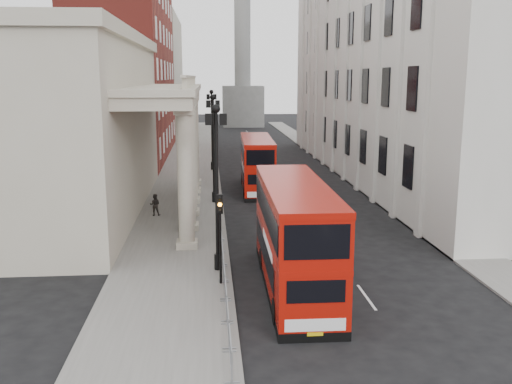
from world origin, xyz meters
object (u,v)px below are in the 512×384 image
(traffic_light, at_px, (220,222))
(bus_near, at_px, (295,234))
(bus_far, at_px, (257,163))
(pedestrian_b, at_px, (155,205))
(lamp_post_mid, at_px, (213,141))
(pedestrian_a, at_px, (186,209))
(lamp_post_north, at_px, (212,124))
(pedestrian_c, at_px, (189,196))
(monument_column, at_px, (242,45))
(lamp_post_south, at_px, (217,177))

(traffic_light, bearing_deg, bus_near, -8.59)
(bus_far, height_order, pedestrian_b, bus_far)
(lamp_post_mid, bearing_deg, traffic_light, -89.68)
(bus_near, height_order, pedestrian_a, bus_near)
(lamp_post_north, relative_size, pedestrian_c, 5.15)
(lamp_post_mid, bearing_deg, pedestrian_b, -135.95)
(monument_column, height_order, lamp_post_north, monument_column)
(monument_column, relative_size, pedestrian_a, 30.11)
(lamp_post_north, bearing_deg, traffic_light, -89.83)
(lamp_post_south, distance_m, traffic_light, 2.71)
(lamp_post_mid, xyz_separation_m, bus_far, (3.79, 5.23, -2.53))
(pedestrian_a, bearing_deg, lamp_post_north, 59.64)
(pedestrian_b, bearing_deg, bus_near, 120.26)
(monument_column, height_order, bus_near, monument_column)
(bus_near, height_order, pedestrian_c, bus_near)
(lamp_post_mid, relative_size, pedestrian_b, 5.40)
(pedestrian_c, bearing_deg, pedestrian_a, -73.62)
(bus_near, xyz_separation_m, bus_far, (0.26, 23.77, -0.21))
(lamp_post_south, distance_m, bus_near, 4.93)
(lamp_post_north, distance_m, pedestrian_a, 22.60)
(monument_column, distance_m, traffic_light, 91.17)
(lamp_post_north, bearing_deg, pedestrian_b, -101.86)
(bus_near, distance_m, pedestrian_b, 16.49)
(bus_near, distance_m, pedestrian_a, 13.62)
(monument_column, height_order, lamp_post_south, monument_column)
(pedestrian_b, bearing_deg, lamp_post_south, 111.54)
(monument_column, relative_size, pedestrian_c, 33.58)
(traffic_light, height_order, pedestrian_b, traffic_light)
(bus_near, relative_size, bus_far, 1.08)
(pedestrian_b, bearing_deg, lamp_post_north, -99.81)
(lamp_post_mid, height_order, bus_near, lamp_post_mid)
(pedestrian_c, bearing_deg, lamp_post_south, -65.83)
(traffic_light, xyz_separation_m, bus_far, (3.69, 23.25, -0.72))
(lamp_post_south, height_order, traffic_light, lamp_post_south)
(traffic_light, xyz_separation_m, pedestrian_c, (-2.03, 16.69, -2.18))
(lamp_post_mid, distance_m, pedestrian_b, 7.11)
(monument_column, relative_size, bus_far, 5.10)
(traffic_light, bearing_deg, bus_far, 80.98)
(pedestrian_a, distance_m, pedestrian_c, 4.85)
(monument_column, relative_size, bus_near, 4.70)
(monument_column, distance_m, lamp_post_south, 88.94)
(traffic_light, bearing_deg, pedestrian_b, 107.21)
(bus_near, bearing_deg, traffic_light, 172.19)
(pedestrian_c, bearing_deg, lamp_post_north, 100.29)
(lamp_post_mid, distance_m, pedestrian_c, 4.62)
(lamp_post_mid, xyz_separation_m, traffic_light, (0.10, -18.02, -1.80))
(lamp_post_north, relative_size, bus_near, 0.72)
(lamp_post_mid, height_order, traffic_light, lamp_post_mid)
(pedestrian_a, relative_size, pedestrian_c, 1.12)
(lamp_post_south, bearing_deg, pedestrian_a, 101.26)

